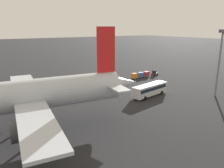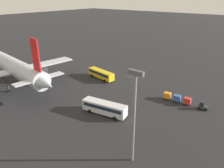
{
  "view_description": "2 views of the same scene",
  "coord_description": "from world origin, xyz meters",
  "px_view_note": "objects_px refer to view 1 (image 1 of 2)",
  "views": [
    {
      "loc": [
        29.86,
        70.61,
        18.5
      ],
      "look_at": [
        -1.02,
        22.29,
        3.35
      ],
      "focal_mm": 35.0,
      "sensor_mm": 36.0,
      "label": 1
    },
    {
      "loc": [
        -41.82,
        65.56,
        28.91
      ],
      "look_at": [
        -3.73,
        17.43,
        3.47
      ],
      "focal_mm": 35.0,
      "sensor_mm": 36.0,
      "label": 2
    }
  ],
  "objects_px": {
    "airplane": "(20,97)",
    "worker_person": "(85,78)",
    "shuttle_bus_near": "(64,83)",
    "baggage_tug": "(154,73)",
    "shuttle_bus_far": "(150,89)",
    "cargo_cart_blue": "(140,75)",
    "cargo_cart_red": "(146,74)",
    "cargo_cart_orange": "(134,76)"
  },
  "relations": [
    {
      "from": "baggage_tug",
      "to": "cargo_cart_blue",
      "type": "distance_m",
      "value": 7.18
    },
    {
      "from": "cargo_cart_red",
      "to": "cargo_cart_blue",
      "type": "bearing_deg",
      "value": 2.43
    },
    {
      "from": "shuttle_bus_far",
      "to": "cargo_cart_blue",
      "type": "distance_m",
      "value": 21.79
    },
    {
      "from": "airplane",
      "to": "cargo_cart_red",
      "type": "distance_m",
      "value": 54.09
    },
    {
      "from": "shuttle_bus_far",
      "to": "worker_person",
      "type": "height_order",
      "value": "shuttle_bus_far"
    },
    {
      "from": "airplane",
      "to": "worker_person",
      "type": "xyz_separation_m",
      "value": [
        -26.95,
        -30.76,
        -6.1
      ]
    },
    {
      "from": "shuttle_bus_near",
      "to": "baggage_tug",
      "type": "bearing_deg",
      "value": -171.81
    },
    {
      "from": "cargo_cart_red",
      "to": "cargo_cart_orange",
      "type": "xyz_separation_m",
      "value": [
        5.93,
        0.24,
        0.0
      ]
    },
    {
      "from": "shuttle_bus_near",
      "to": "baggage_tug",
      "type": "relative_size",
      "value": 4.62
    },
    {
      "from": "baggage_tug",
      "to": "cargo_cart_red",
      "type": "bearing_deg",
      "value": -8.49
    },
    {
      "from": "airplane",
      "to": "worker_person",
      "type": "height_order",
      "value": "airplane"
    },
    {
      "from": "shuttle_bus_near",
      "to": "worker_person",
      "type": "distance_m",
      "value": 13.02
    },
    {
      "from": "baggage_tug",
      "to": "shuttle_bus_near",
      "type": "bearing_deg",
      "value": -9.36
    },
    {
      "from": "airplane",
      "to": "shuttle_bus_near",
      "type": "relative_size",
      "value": 3.93
    },
    {
      "from": "shuttle_bus_far",
      "to": "worker_person",
      "type": "xyz_separation_m",
      "value": [
        6.79,
        -26.13,
        -1.09
      ]
    },
    {
      "from": "worker_person",
      "to": "cargo_cart_orange",
      "type": "relative_size",
      "value": 0.82
    },
    {
      "from": "cargo_cart_orange",
      "to": "baggage_tug",
      "type": "bearing_deg",
      "value": -178.58
    },
    {
      "from": "shuttle_bus_far",
      "to": "shuttle_bus_near",
      "type": "bearing_deg",
      "value": -57.24
    },
    {
      "from": "shuttle_bus_far",
      "to": "cargo_cart_orange",
      "type": "distance_m",
      "value": 20.21
    },
    {
      "from": "shuttle_bus_near",
      "to": "baggage_tug",
      "type": "height_order",
      "value": "shuttle_bus_near"
    },
    {
      "from": "airplane",
      "to": "cargo_cart_blue",
      "type": "relative_size",
      "value": 21.91
    },
    {
      "from": "worker_person",
      "to": "cargo_cart_red",
      "type": "xyz_separation_m",
      "value": [
        -21.67,
        7.79,
        0.32
      ]
    },
    {
      "from": "worker_person",
      "to": "cargo_cart_red",
      "type": "bearing_deg",
      "value": 160.24
    },
    {
      "from": "shuttle_bus_near",
      "to": "cargo_cart_blue",
      "type": "xyz_separation_m",
      "value": [
        -29.45,
        0.62,
        -0.67
      ]
    },
    {
      "from": "airplane",
      "to": "shuttle_bus_far",
      "type": "bearing_deg",
      "value": -165.36
    },
    {
      "from": "baggage_tug",
      "to": "cargo_cart_blue",
      "type": "relative_size",
      "value": 1.21
    },
    {
      "from": "shuttle_bus_far",
      "to": "worker_person",
      "type": "bearing_deg",
      "value": -85.62
    },
    {
      "from": "shuttle_bus_near",
      "to": "cargo_cart_red",
      "type": "relative_size",
      "value": 5.58
    },
    {
      "from": "cargo_cart_blue",
      "to": "cargo_cart_orange",
      "type": "height_order",
      "value": "same"
    },
    {
      "from": "worker_person",
      "to": "airplane",
      "type": "bearing_deg",
      "value": 48.78
    },
    {
      "from": "baggage_tug",
      "to": "airplane",
      "type": "bearing_deg",
      "value": 14.91
    },
    {
      "from": "baggage_tug",
      "to": "worker_person",
      "type": "bearing_deg",
      "value": -25.33
    },
    {
      "from": "worker_person",
      "to": "cargo_cart_orange",
      "type": "bearing_deg",
      "value": 152.98
    },
    {
      "from": "baggage_tug",
      "to": "worker_person",
      "type": "xyz_separation_m",
      "value": [
        25.88,
        -7.78,
        -0.07
      ]
    },
    {
      "from": "shuttle_bus_near",
      "to": "worker_person",
      "type": "relative_size",
      "value": 6.81
    },
    {
      "from": "shuttle_bus_far",
      "to": "baggage_tug",
      "type": "xyz_separation_m",
      "value": [
        -19.1,
        -18.35,
        -1.02
      ]
    },
    {
      "from": "cargo_cart_orange",
      "to": "airplane",
      "type": "bearing_deg",
      "value": 28.03
    },
    {
      "from": "shuttle_bus_near",
      "to": "baggage_tug",
      "type": "distance_m",
      "value": 36.64
    },
    {
      "from": "shuttle_bus_far",
      "to": "cargo_cart_red",
      "type": "xyz_separation_m",
      "value": [
        -14.89,
        -18.34,
        -0.77
      ]
    },
    {
      "from": "cargo_cart_red",
      "to": "cargo_cart_orange",
      "type": "distance_m",
      "value": 5.93
    },
    {
      "from": "shuttle_bus_far",
      "to": "cargo_cart_orange",
      "type": "relative_size",
      "value": 5.75
    },
    {
      "from": "cargo_cart_red",
      "to": "cargo_cart_blue",
      "type": "relative_size",
      "value": 1.0
    }
  ]
}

